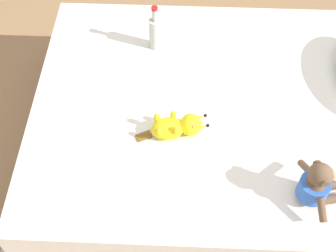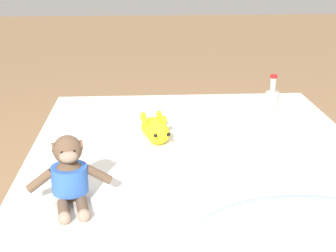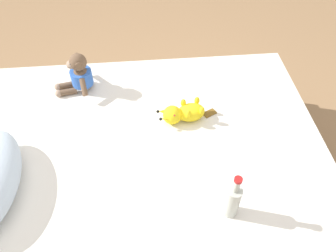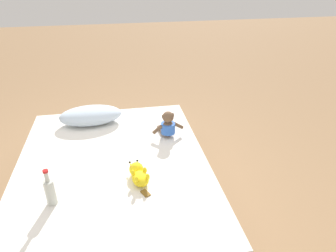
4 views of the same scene
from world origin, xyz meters
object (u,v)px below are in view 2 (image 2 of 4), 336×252
(pillow, at_px, (297,232))
(plush_monkey, at_px, (70,176))
(bed, at_px, (199,206))
(glass_bottle, at_px, (271,107))
(plush_yellow_creature, at_px, (155,129))

(pillow, relative_size, plush_monkey, 2.01)
(plush_monkey, bearing_deg, bed, -145.65)
(bed, relative_size, glass_bottle, 7.47)
(bed, relative_size, plush_monkey, 6.65)
(plush_monkey, relative_size, plush_yellow_creature, 0.87)
(pillow, distance_m, plush_monkey, 0.75)
(pillow, bearing_deg, bed, -75.34)
(bed, height_order, glass_bottle, glass_bottle)
(plush_yellow_creature, bearing_deg, glass_bottle, -166.67)
(glass_bottle, bearing_deg, plush_yellow_creature, 13.33)
(plush_yellow_creature, bearing_deg, pillow, 111.21)
(bed, xyz_separation_m, plush_yellow_creature, (0.18, -0.23, 0.27))
(pillow, xyz_separation_m, plush_yellow_creature, (0.35, -0.91, -0.03))
(plush_monkey, relative_size, glass_bottle, 1.12)
(glass_bottle, bearing_deg, plush_monkey, 38.75)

